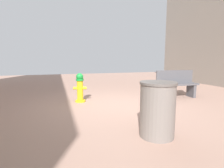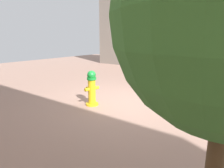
# 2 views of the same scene
# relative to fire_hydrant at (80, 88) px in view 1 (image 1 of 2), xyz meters

# --- Properties ---
(ground_plane) EXTENTS (23.40, 23.40, 0.00)m
(ground_plane) POSITION_rel_fire_hydrant_xyz_m (-0.95, 0.74, -0.45)
(ground_plane) COLOR #9E7A6B
(fire_hydrant) EXTENTS (0.42, 0.39, 0.91)m
(fire_hydrant) POSITION_rel_fire_hydrant_xyz_m (0.00, 0.00, 0.00)
(fire_hydrant) COLOR gold
(fire_hydrant) RESTS_ON ground_plane
(bench_near) EXTENTS (1.45, 0.56, 0.95)m
(bench_near) POSITION_rel_fire_hydrant_xyz_m (-3.31, 0.39, 0.03)
(bench_near) COLOR #4C4C51
(bench_near) RESTS_ON ground_plane
(trash_bin) EXTENTS (0.62, 0.62, 0.95)m
(trash_bin) POSITION_rel_fire_hydrant_xyz_m (-0.94, 2.89, 0.02)
(trash_bin) COLOR slate
(trash_bin) RESTS_ON ground_plane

